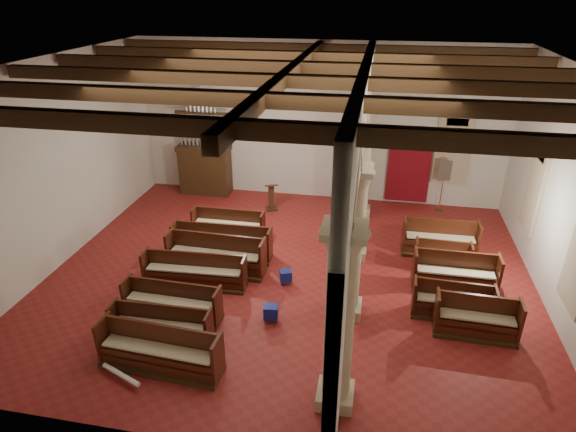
# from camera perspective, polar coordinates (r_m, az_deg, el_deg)

# --- Properties ---
(floor) EXTENTS (14.00, 14.00, 0.00)m
(floor) POSITION_cam_1_polar(r_m,az_deg,el_deg) (14.35, 0.19, -7.01)
(floor) COLOR maroon
(floor) RESTS_ON ground
(ceiling) EXTENTS (14.00, 14.00, 0.00)m
(ceiling) POSITION_cam_1_polar(r_m,az_deg,el_deg) (12.18, 0.23, 17.41)
(ceiling) COLOR black
(ceiling) RESTS_ON wall_back
(wall_back) EXTENTS (14.00, 0.02, 6.00)m
(wall_back) POSITION_cam_1_polar(r_m,az_deg,el_deg) (18.61, 3.68, 10.93)
(wall_back) COLOR silver
(wall_back) RESTS_ON floor
(wall_front) EXTENTS (14.00, 0.02, 6.00)m
(wall_front) POSITION_cam_1_polar(r_m,az_deg,el_deg) (7.88, -8.02, -11.98)
(wall_front) COLOR silver
(wall_front) RESTS_ON floor
(wall_left) EXTENTS (0.02, 12.00, 6.00)m
(wall_left) POSITION_cam_1_polar(r_m,az_deg,el_deg) (15.75, -25.82, 5.54)
(wall_left) COLOR silver
(wall_left) RESTS_ON floor
(wall_right) EXTENTS (0.02, 12.00, 6.00)m
(wall_right) POSITION_cam_1_polar(r_m,az_deg,el_deg) (13.65, 30.50, 1.56)
(wall_right) COLOR silver
(wall_right) RESTS_ON floor
(ceiling_beams) EXTENTS (13.80, 11.80, 0.30)m
(ceiling_beams) POSITION_cam_1_polar(r_m,az_deg,el_deg) (12.20, 0.23, 16.57)
(ceiling_beams) COLOR #3C2613
(ceiling_beams) RESTS_ON wall_back
(arcade) EXTENTS (0.90, 11.90, 6.00)m
(arcade) POSITION_cam_1_polar(r_m,az_deg,el_deg) (12.58, 8.34, 5.95)
(arcade) COLOR tan
(arcade) RESTS_ON floor
(window_right_b) EXTENTS (0.03, 1.00, 2.20)m
(window_right_b) POSITION_cam_1_polar(r_m,az_deg,el_deg) (16.12, 27.25, 2.60)
(window_right_b) COLOR #306D51
(window_right_b) RESTS_ON wall_right
(window_back) EXTENTS (1.00, 0.03, 2.20)m
(window_back) POSITION_cam_1_polar(r_m,az_deg,el_deg) (18.89, 18.93, 7.27)
(window_back) COLOR #306D51
(window_back) RESTS_ON wall_back
(pipe_organ) EXTENTS (2.10, 0.85, 4.40)m
(pipe_organ) POSITION_cam_1_polar(r_m,az_deg,el_deg) (19.67, -9.85, 6.47)
(pipe_organ) COLOR #3C2613
(pipe_organ) RESTS_ON floor
(lectern) EXTENTS (0.54, 0.57, 1.11)m
(lectern) POSITION_cam_1_polar(r_m,az_deg,el_deg) (18.16, -2.00, 2.07)
(lectern) COLOR #3E2213
(lectern) RESTS_ON floor
(dossal_curtain) EXTENTS (1.80, 0.07, 2.17)m
(dossal_curtain) POSITION_cam_1_polar(r_m,az_deg,el_deg) (19.00, 14.04, 4.70)
(dossal_curtain) COLOR maroon
(dossal_curtain) RESTS_ON floor
(processional_banner) EXTENTS (0.48, 0.61, 2.15)m
(processional_banner) POSITION_cam_1_polar(r_m,az_deg,el_deg) (18.82, 17.72, 2.69)
(processional_banner) COLOR #3C2613
(processional_banner) RESTS_ON floor
(hymnal_box_a) EXTENTS (0.44, 0.41, 0.36)m
(hymnal_box_a) POSITION_cam_1_polar(r_m,az_deg,el_deg) (11.07, -9.68, -17.40)
(hymnal_box_a) COLOR navy
(hymnal_box_a) RESTS_ON floor
(hymnal_box_b) EXTENTS (0.39, 0.33, 0.36)m
(hymnal_box_b) POSITION_cam_1_polar(r_m,az_deg,el_deg) (12.45, -2.05, -11.29)
(hymnal_box_b) COLOR navy
(hymnal_box_b) RESTS_ON floor
(hymnal_box_c) EXTENTS (0.40, 0.36, 0.33)m
(hymnal_box_c) POSITION_cam_1_polar(r_m,az_deg,el_deg) (13.84, -0.28, -7.10)
(hymnal_box_c) COLOR #162E9B
(hymnal_box_c) RESTS_ON floor
(tube_heater_a) EXTENTS (1.06, 0.51, 0.11)m
(tube_heater_a) POSITION_cam_1_polar(r_m,az_deg,el_deg) (11.55, -19.17, -17.34)
(tube_heater_a) COLOR white
(tube_heater_a) RESTS_ON floor
(tube_heater_b) EXTENTS (1.00, 0.14, 0.10)m
(tube_heater_b) POSITION_cam_1_polar(r_m,az_deg,el_deg) (12.80, -14.48, -11.74)
(tube_heater_b) COLOR white
(tube_heater_b) RESTS_ON floor
(nave_pew_0) EXTENTS (2.84, 0.88, 1.08)m
(nave_pew_0) POSITION_cam_1_polar(r_m,az_deg,el_deg) (11.46, -14.86, -15.69)
(nave_pew_0) COLOR #3C2613
(nave_pew_0) RESTS_ON floor
(nave_pew_1) EXTENTS (2.46, 0.68, 0.95)m
(nave_pew_1) POSITION_cam_1_polar(r_m,az_deg,el_deg) (12.21, -14.73, -12.94)
(nave_pew_1) COLOR #3C2613
(nave_pew_1) RESTS_ON floor
(nave_pew_2) EXTENTS (2.56, 0.73, 0.99)m
(nave_pew_2) POSITION_cam_1_polar(r_m,az_deg,el_deg) (12.88, -13.51, -10.40)
(nave_pew_2) COLOR #3C2613
(nave_pew_2) RESTS_ON floor
(nave_pew_3) EXTENTS (2.98, 0.81, 0.99)m
(nave_pew_3) POSITION_cam_1_polar(r_m,az_deg,el_deg) (14.00, -10.97, -6.91)
(nave_pew_3) COLOR #3C2613
(nave_pew_3) RESTS_ON floor
(nave_pew_4) EXTENTS (2.96, 0.85, 1.15)m
(nave_pew_4) POSITION_cam_1_polar(r_m,az_deg,el_deg) (14.52, -8.49, -5.13)
(nave_pew_4) COLOR #3C2613
(nave_pew_4) RESTS_ON floor
(nave_pew_5) EXTENTS (3.13, 0.80, 1.07)m
(nave_pew_5) POSITION_cam_1_polar(r_m,az_deg,el_deg) (15.22, -7.81, -3.64)
(nave_pew_5) COLOR #3C2613
(nave_pew_5) RESTS_ON floor
(nave_pew_6) EXTENTS (2.45, 0.66, 0.98)m
(nave_pew_6) POSITION_cam_1_polar(r_m,az_deg,el_deg) (16.39, -7.06, -1.44)
(nave_pew_6) COLOR #3C2613
(nave_pew_6) RESTS_ON floor
(aisle_pew_0) EXTENTS (1.99, 0.77, 1.05)m
(aisle_pew_0) POSITION_cam_1_polar(r_m,az_deg,el_deg) (12.82, 21.35, -11.69)
(aisle_pew_0) COLOR #3C2613
(aisle_pew_0) RESTS_ON floor
(aisle_pew_1) EXTENTS (2.05, 0.72, 0.98)m
(aisle_pew_1) POSITION_cam_1_polar(r_m,az_deg,el_deg) (13.25, 18.88, -10.07)
(aisle_pew_1) COLOR #3C2613
(aisle_pew_1) RESTS_ON floor
(aisle_pew_2) EXTENTS (2.30, 0.76, 1.14)m
(aisle_pew_2) POSITION_cam_1_polar(r_m,az_deg,el_deg) (14.30, 19.10, -6.95)
(aisle_pew_2) COLOR #3C2613
(aisle_pew_2) RESTS_ON floor
(aisle_pew_3) EXTENTS (1.64, 0.67, 0.95)m
(aisle_pew_3) POSITION_cam_1_polar(r_m,az_deg,el_deg) (15.12, 17.76, -5.11)
(aisle_pew_3) COLOR #3C2613
(aisle_pew_3) RESTS_ON floor
(aisle_pew_4) EXTENTS (2.32, 0.80, 1.15)m
(aisle_pew_4) POSITION_cam_1_polar(r_m,az_deg,el_deg) (15.96, 17.48, -3.07)
(aisle_pew_4) COLOR #3C2613
(aisle_pew_4) RESTS_ON floor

